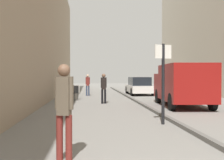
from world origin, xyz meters
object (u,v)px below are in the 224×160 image
object	(u,v)px
delivery_van	(182,84)
cafe_chair_by_doorway	(76,91)
pedestrian_mid_block	(64,105)
cafe_chair_near_window	(75,92)
parked_car	(139,86)
pedestrian_main_foreground	(104,86)
bicycle_leaning	(64,96)
pedestrian_far_crossing	(88,83)
street_sign_post	(163,77)

from	to	relation	value
delivery_van	cafe_chair_by_doorway	size ratio (longest dim) A/B	5.26
pedestrian_mid_block	cafe_chair_near_window	bearing A→B (deg)	-75.13
parked_car	cafe_chair_by_doorway	xyz separation A→B (m)	(-5.03, -4.04, -0.17)
pedestrian_main_foreground	delivery_van	bearing A→B (deg)	-35.69
parked_car	bicycle_leaning	bearing A→B (deg)	-133.35
pedestrian_far_crossing	cafe_chair_by_doorway	size ratio (longest dim) A/B	1.78
pedestrian_main_foreground	pedestrian_mid_block	size ratio (longest dim) A/B	0.94
pedestrian_mid_block	bicycle_leaning	size ratio (longest dim) A/B	1.01
pedestrian_main_foreground	parked_car	bearing A→B (deg)	53.09
parked_car	cafe_chair_by_doorway	distance (m)	6.45
parked_car	cafe_chair_near_window	bearing A→B (deg)	-135.97
bicycle_leaning	street_sign_post	bearing A→B (deg)	-66.43
pedestrian_mid_block	pedestrian_far_crossing	xyz separation A→B (m)	(0.36, 15.95, -0.07)
pedestrian_mid_block	street_sign_post	xyz separation A→B (m)	(2.85, 3.43, 0.51)
pedestrian_main_foreground	bicycle_leaning	bearing A→B (deg)	146.84
pedestrian_far_crossing	parked_car	size ratio (longest dim) A/B	0.40
bicycle_leaning	cafe_chair_near_window	world-z (taller)	bicycle_leaning
cafe_chair_near_window	cafe_chair_by_doorway	distance (m)	0.83
pedestrian_main_foreground	cafe_chair_by_doorway	world-z (taller)	pedestrian_main_foreground
pedestrian_mid_block	street_sign_post	distance (m)	4.49
pedestrian_main_foreground	cafe_chair_near_window	xyz separation A→B (m)	(-1.71, 1.99, -0.43)
pedestrian_mid_block	cafe_chair_near_window	world-z (taller)	pedestrian_mid_block
cafe_chair_near_window	cafe_chair_by_doorway	world-z (taller)	same
delivery_van	street_sign_post	xyz separation A→B (m)	(-2.35, -4.77, 0.39)
pedestrian_mid_block	delivery_van	bearing A→B (deg)	-109.57
pedestrian_mid_block	street_sign_post	world-z (taller)	street_sign_post
bicycle_leaning	parked_car	bearing A→B (deg)	43.00
delivery_van	cafe_chair_by_doorway	distance (m)	7.30
delivery_van	cafe_chair_by_doorway	xyz separation A→B (m)	(-5.62, 4.62, -0.61)
pedestrian_main_foreground	pedestrian_mid_block	world-z (taller)	pedestrian_mid_block
street_sign_post	pedestrian_mid_block	bearing A→B (deg)	33.47
pedestrian_main_foreground	delivery_van	xyz separation A→B (m)	(3.91, -1.80, 0.18)
street_sign_post	cafe_chair_by_doorway	distance (m)	9.98
pedestrian_main_foreground	parked_car	xyz separation A→B (m)	(3.33, 6.86, -0.26)
pedestrian_far_crossing	cafe_chair_by_doorway	xyz separation A→B (m)	(-0.78, -3.14, -0.42)
delivery_van	street_sign_post	bearing A→B (deg)	-112.20
parked_car	pedestrian_main_foreground	bearing A→B (deg)	-115.84
street_sign_post	pedestrian_far_crossing	bearing A→B (deg)	-95.57
pedestrian_mid_block	street_sign_post	size ratio (longest dim) A/B	0.69
parked_car	bicycle_leaning	distance (m)	8.17
pedestrian_main_foreground	cafe_chair_by_doorway	distance (m)	3.32
parked_car	pedestrian_far_crossing	bearing A→B (deg)	-168.06
bicycle_leaning	pedestrian_mid_block	bearing A→B (deg)	-88.39
bicycle_leaning	pedestrian_main_foreground	bearing A→B (deg)	-25.74
delivery_van	bicycle_leaning	xyz separation A→B (m)	(-6.19, 2.73, -0.78)
pedestrian_main_foreground	cafe_chair_by_doorway	bearing A→B (deg)	110.15
bicycle_leaning	cafe_chair_by_doorway	distance (m)	1.98
pedestrian_main_foreground	street_sign_post	bearing A→B (deg)	-87.61
bicycle_leaning	cafe_chair_near_window	size ratio (longest dim) A/B	1.88
delivery_van	parked_car	xyz separation A→B (m)	(-0.58, 8.65, -0.45)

